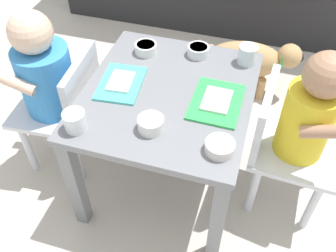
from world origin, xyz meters
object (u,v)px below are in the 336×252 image
at_px(dog, 251,60).
at_px(water_cup_left, 75,122).
at_px(veggie_bowl_near, 220,147).
at_px(cereal_bowl_left_side, 146,48).
at_px(dining_table, 168,109).
at_px(seated_child_left, 49,78).
at_px(seated_child_right, 303,120).
at_px(water_cup_right, 247,56).
at_px(food_tray_right, 217,101).
at_px(cereal_bowl_right_side, 198,50).
at_px(food_tray_left, 121,83).
at_px(veggie_bowl_far, 151,124).

xyz_separation_m(dog, water_cup_left, (-0.43, -0.86, 0.29)).
relative_size(veggie_bowl_near, cereal_bowl_left_side, 1.05).
xyz_separation_m(dining_table, cereal_bowl_left_side, (-0.14, 0.19, 0.10)).
bearing_deg(dog, seated_child_left, -135.38).
height_order(dining_table, seated_child_right, seated_child_right).
xyz_separation_m(seated_child_left, water_cup_right, (0.65, 0.24, 0.06)).
relative_size(dog, food_tray_right, 2.17).
height_order(seated_child_right, water_cup_left, seated_child_right).
bearing_deg(cereal_bowl_left_side, cereal_bowl_right_side, 11.81).
relative_size(dining_table, food_tray_left, 2.96).
height_order(dining_table, food_tray_left, food_tray_left).
relative_size(seated_child_left, veggie_bowl_far, 8.66).
bearing_deg(food_tray_left, cereal_bowl_right_side, 48.70).
height_order(dining_table, water_cup_right, water_cup_right).
height_order(dog, water_cup_right, water_cup_right).
relative_size(veggie_bowl_near, cereal_bowl_right_side, 1.07).
bearing_deg(dog, water_cup_left, -116.33).
distance_m(water_cup_left, veggie_bowl_far, 0.22).
bearing_deg(water_cup_left, dog, 63.67).
xyz_separation_m(dining_table, dog, (0.22, 0.63, -0.19)).
relative_size(food_tray_right, cereal_bowl_left_side, 2.60).
relative_size(food_tray_left, veggie_bowl_far, 2.64).
xyz_separation_m(water_cup_right, veggie_bowl_far, (-0.22, -0.40, -0.01)).
distance_m(food_tray_left, water_cup_left, 0.23).
bearing_deg(veggie_bowl_far, dining_table, 90.23).
relative_size(food_tray_right, veggie_bowl_far, 2.69).
bearing_deg(veggie_bowl_near, dining_table, 136.44).
bearing_deg(dog, cereal_bowl_right_side, -113.19).
xyz_separation_m(water_cup_left, veggie_bowl_far, (0.21, 0.06, -0.00)).
bearing_deg(food_tray_left, veggie_bowl_near, -27.54).
height_order(food_tray_left, food_tray_right, same).
relative_size(seated_child_left, water_cup_left, 10.10).
relative_size(dog, veggie_bowl_near, 5.38).
distance_m(dog, cereal_bowl_left_side, 0.63).
relative_size(seated_child_left, water_cup_right, 10.16).
xyz_separation_m(seated_child_left, food_tray_left, (0.27, 0.01, 0.04)).
relative_size(dining_table, seated_child_right, 0.91).
xyz_separation_m(food_tray_left, veggie_bowl_far, (0.16, -0.17, 0.02)).
relative_size(food_tray_left, veggie_bowl_near, 2.44).
bearing_deg(cereal_bowl_right_side, food_tray_right, -63.62).
height_order(water_cup_right, veggie_bowl_far, water_cup_right).
bearing_deg(seated_child_left, veggie_bowl_far, -20.33).
height_order(dog, cereal_bowl_left_side, cereal_bowl_left_side).
bearing_deg(seated_child_left, water_cup_right, 20.55).
bearing_deg(seated_child_right, cereal_bowl_right_side, 153.72).
xyz_separation_m(dog, food_tray_left, (-0.38, -0.63, 0.27)).
xyz_separation_m(dining_table, veggie_bowl_far, (0.00, -0.17, 0.10)).
height_order(dining_table, cereal_bowl_left_side, cereal_bowl_left_side).
height_order(seated_child_right, cereal_bowl_right_side, seated_child_right).
xyz_separation_m(water_cup_left, cereal_bowl_left_side, (0.07, 0.42, -0.01)).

